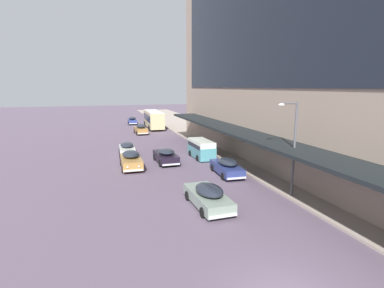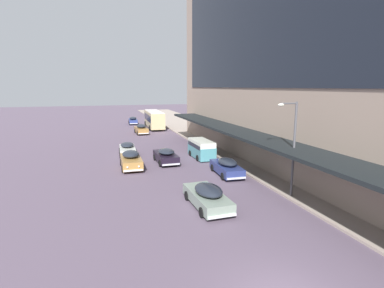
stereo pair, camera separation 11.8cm
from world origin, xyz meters
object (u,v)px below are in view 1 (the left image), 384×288
Objects in this scene: sedan_lead_near at (208,196)px; sedan_trailing_near at (227,167)px; sedan_trailing_mid at (127,149)px; sedan_oncoming_front at (141,129)px; sedan_far_back at (132,120)px; sedan_second_mid at (131,160)px; vw_van at (201,148)px; street_lamp at (292,142)px; transit_bus_kerbside_front at (153,118)px; sedan_oncoming_rear at (166,156)px.

sedan_lead_near is 1.04× the size of sedan_trailing_near.
sedan_oncoming_front is (3.65, 15.23, 0.07)m from sedan_trailing_mid.
sedan_far_back is at bearing 89.62° from sedan_lead_near.
sedan_second_mid is 0.98× the size of vw_van.
sedan_far_back is 0.98× the size of sedan_trailing_near.
street_lamp is (5.67, -45.41, 3.19)m from sedan_far_back.
sedan_trailing_near is at bearing 106.75° from street_lamp.
sedan_trailing_mid is 15.66m from sedan_oncoming_front.
sedan_oncoming_front is at bearing 98.70° from sedan_trailing_near.
street_lamp is at bearing -86.06° from transit_bus_kerbside_front.
sedan_trailing_near is (0.70, -31.58, -1.08)m from transit_bus_kerbside_front.
sedan_oncoming_rear is at bearing -53.74° from sedan_trailing_mid.
street_lamp reaches higher than sedan_second_mid.
street_lamp reaches higher than vw_van.
street_lamp reaches higher than sedan_oncoming_rear.
vw_van is at bearing 14.92° from sedan_second_mid.
street_lamp is (9.65, -11.12, 3.15)m from sedan_second_mid.
sedan_trailing_near is (3.92, -25.63, -0.04)m from sedan_oncoming_front.
sedan_oncoming_front is 0.96× the size of sedan_trailing_near.
street_lamp is (5.97, -0.16, 3.21)m from sedan_lead_near.
sedan_far_back is 1.02× the size of sedan_oncoming_rear.
sedan_trailing_near is at bearing -54.13° from sedan_oncoming_rear.
vw_van is at bearing -83.37° from sedan_far_back.
sedan_oncoming_front is (-3.22, -5.96, -1.04)m from transit_bus_kerbside_front.
sedan_trailing_mid is at bearing -97.55° from sedan_far_back.
sedan_trailing_near is 6.85m from vw_van.
transit_bus_kerbside_front is at bearing -67.78° from sedan_far_back.
street_lamp is at bearing -60.48° from sedan_trailing_mid.
sedan_lead_near is at bearing -78.08° from sedan_trailing_mid.
sedan_far_back is at bearing 96.63° from vw_van.
sedan_second_mid is at bearing -100.38° from sedan_oncoming_front.
sedan_oncoming_front reaches higher than sedan_trailing_mid.
street_lamp is at bearing -63.34° from sedan_oncoming_rear.
sedan_lead_near is 11.94m from sedan_oncoming_rear.
sedan_far_back is 33.32m from sedan_oncoming_rear.
sedan_trailing_mid is 0.97× the size of vw_van.
sedan_lead_near is at bearing -71.48° from sedan_second_mid.
vw_van reaches higher than sedan_lead_near.
transit_bus_kerbside_front is 26.08m from sedan_oncoming_rear.
transit_bus_kerbside_front reaches higher than sedan_far_back.
transit_bus_kerbside_front is at bearing 84.91° from sedan_lead_near.
sedan_lead_near is at bearing -123.37° from sedan_trailing_near.
vw_van is at bearing 90.17° from sedan_trailing_near.
sedan_second_mid reaches higher than sedan_lead_near.
sedan_oncoming_rear is at bearing 116.66° from street_lamp.
sedan_second_mid is at bearing 148.28° from sedan_trailing_near.
street_lamp is (9.47, -16.73, 3.24)m from sedan_trailing_mid.
sedan_lead_near is (3.50, -16.57, 0.03)m from sedan_trailing_mid.
transit_bus_kerbside_front is 31.61m from sedan_trailing_near.
sedan_far_back is 1.04× the size of sedan_second_mid.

